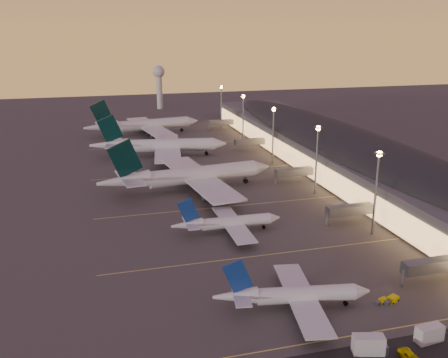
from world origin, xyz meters
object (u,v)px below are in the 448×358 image
airliner_narrow_south (293,295)px  airliner_wide_mid (159,146)px  catering_truck_a (370,345)px  radar_tower (159,80)px  catering_truck_b (431,334)px  baggage_tug_a (391,300)px  service_van_d (410,357)px  baggage_tug_b (382,301)px  airliner_wide_near (189,176)px  airliner_wide_far (143,125)px  airliner_narrow_north (227,223)px

airliner_narrow_south → airliner_wide_mid: bearing=102.9°
airliner_wide_mid → catering_truck_a: (16.56, -162.51, -3.68)m
airliner_narrow_south → radar_tower: size_ratio=1.09×
radar_tower → catering_truck_b: size_ratio=5.13×
baggage_tug_a → catering_truck_a: bearing=-157.3°
radar_tower → catering_truck_b: radar_tower is taller
service_van_d → radar_tower: bearing=89.0°
radar_tower → baggage_tug_b: bearing=-88.6°
airliner_wide_near → service_van_d: size_ratio=12.75×
airliner_narrow_south → baggage_tug_a: bearing=0.9°
airliner_wide_mid → catering_truck_b: size_ratio=10.35×
airliner_wide_far → catering_truck_b: bearing=-91.0°
airliner_wide_near → catering_truck_a: bearing=-90.2°
airliner_wide_near → airliner_wide_far: size_ratio=1.02×
airliner_narrow_south → baggage_tug_b: bearing=0.6°
airliner_wide_near → catering_truck_a: size_ratio=9.88×
catering_truck_a → catering_truck_b: bearing=16.2°
airliner_wide_near → baggage_tug_a: size_ratio=15.58×
baggage_tug_a → catering_truck_b: bearing=-117.2°
airliner_wide_mid → catering_truck_b: bearing=-71.2°
airliner_wide_mid → airliner_narrow_north: bearing=-78.2°
airliner_narrow_south → baggage_tug_b: 20.95m
airliner_wide_far → airliner_wide_mid: bearing=-97.7°
catering_truck_a → radar_tower: bearing=104.4°
airliner_narrow_north → service_van_d: bearing=-75.6°
radar_tower → airliner_wide_mid: bearing=-98.4°
airliner_wide_mid → catering_truck_b: airliner_wide_mid is taller
airliner_narrow_north → airliner_wide_mid: size_ratio=0.52×
airliner_narrow_north → airliner_wide_mid: (-6.07, 98.68, 2.25)m
airliner_narrow_north → service_van_d: (16.60, -67.93, -2.40)m
airliner_wide_near → airliner_wide_far: bearing=85.2°
airliner_narrow_north → airliner_wide_near: (-2.87, 43.50, 2.52)m
catering_truck_a → service_van_d: 7.42m
service_van_d → airliner_narrow_south: bearing=121.0°
airliner_narrow_south → baggage_tug_a: (22.78, -3.50, -2.70)m
service_van_d → airliner_wide_mid: bearing=96.6°
airliner_wide_far → catering_truck_a: size_ratio=9.71×
airliner_narrow_south → catering_truck_a: (8.16, -18.64, -1.54)m
radar_tower → service_van_d: 315.64m
radar_tower → catering_truck_b: (8.25, -310.65, -20.26)m
baggage_tug_b → airliner_narrow_north: bearing=98.6°
airliner_wide_far → baggage_tug_a: airliner_wide_far is taller
service_van_d → airliner_wide_near: bearing=98.8°
airliner_narrow_north → baggage_tug_b: size_ratio=9.67×
airliner_wide_mid → baggage_tug_a: airliner_wide_mid is taller
baggage_tug_a → service_van_d: bearing=-137.1°
airliner_narrow_south → airliner_narrow_north: 45.26m
airliner_narrow_south → service_van_d: (14.27, -22.74, -2.51)m
airliner_wide_mid → service_van_d: bearing=-73.9°
airliner_narrow_south → catering_truck_b: (21.76, -18.45, -1.65)m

